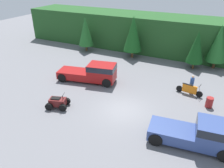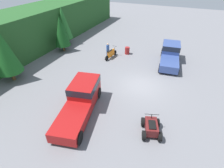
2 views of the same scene
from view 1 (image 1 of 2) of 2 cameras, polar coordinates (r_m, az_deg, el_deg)
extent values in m
plane|color=slate|center=(18.07, 3.04, -6.74)|extent=(80.00, 80.00, 0.00)
cube|color=#235123|center=(31.32, 15.26, 12.20)|extent=(44.00, 6.00, 4.80)
cylinder|color=brown|center=(31.63, -6.68, 9.37)|extent=(0.28, 0.28, 0.84)
cone|color=#236628|center=(30.99, -6.92, 13.45)|extent=(2.05, 2.05, 3.81)
cylinder|color=brown|center=(28.99, 5.31, 7.87)|extent=(0.32, 0.32, 0.96)
cone|color=#19561E|center=(28.21, 5.54, 12.96)|extent=(2.34, 2.34, 4.36)
cylinder|color=brown|center=(27.15, 20.45, 4.63)|extent=(0.26, 0.26, 0.79)
cone|color=#144719|center=(26.44, 21.23, 9.02)|extent=(1.94, 1.94, 3.61)
cylinder|color=brown|center=(28.19, 25.04, 4.69)|extent=(0.30, 0.30, 0.90)
cone|color=#236628|center=(27.43, 26.07, 9.50)|extent=(2.20, 2.20, 4.11)
cube|color=maroon|center=(21.89, -2.66, 3.03)|extent=(3.00, 2.42, 1.70)
cube|color=#1E232D|center=(21.66, -2.70, 4.37)|extent=(3.03, 2.45, 0.54)
cube|color=maroon|center=(23.04, -9.71, 2.66)|extent=(3.58, 2.55, 0.76)
cylinder|color=black|center=(22.74, -0.22, 2.24)|extent=(0.95, 0.47, 0.91)
cylinder|color=black|center=(21.23, -1.38, 0.30)|extent=(0.95, 0.47, 0.91)
cylinder|color=black|center=(24.24, -11.13, 3.35)|extent=(0.95, 0.47, 0.91)
cylinder|color=black|center=(22.83, -12.90, 1.61)|extent=(0.95, 0.47, 0.91)
cube|color=#334784|center=(15.28, 25.46, -12.02)|extent=(2.58, 2.16, 1.70)
cube|color=#1E232D|center=(14.96, 25.89, -10.35)|extent=(2.61, 2.19, 0.54)
cube|color=#334784|center=(15.36, 15.18, -11.97)|extent=(3.11, 2.23, 0.76)
cylinder|color=black|center=(16.45, 26.92, -12.19)|extent=(0.94, 0.38, 0.91)
cylinder|color=black|center=(16.19, 12.37, -10.07)|extent=(0.94, 0.38, 0.91)
cylinder|color=black|center=(14.84, 11.33, -13.98)|extent=(0.94, 0.38, 0.91)
cylinder|color=black|center=(21.09, 21.82, -2.53)|extent=(0.61, 0.19, 0.61)
cylinder|color=black|center=(21.46, 17.19, -1.18)|extent=(0.61, 0.19, 0.61)
cube|color=orange|center=(21.14, 19.59, -1.23)|extent=(1.32, 0.36, 0.76)
cylinder|color=#B7B7BC|center=(20.89, 21.90, -1.43)|extent=(0.33, 0.10, 0.86)
cylinder|color=black|center=(20.70, 22.11, -0.35)|extent=(0.13, 0.60, 0.04)
cube|color=black|center=(21.00, 19.20, -0.09)|extent=(0.97, 0.29, 0.06)
cylinder|color=black|center=(18.95, -11.73, -4.46)|extent=(0.65, 0.40, 0.61)
cylinder|color=black|center=(18.17, -12.73, -6.09)|extent=(0.65, 0.40, 0.61)
cylinder|color=black|center=(19.36, -15.02, -4.14)|extent=(0.65, 0.40, 0.61)
cylinder|color=black|center=(18.60, -16.15, -5.71)|extent=(0.65, 0.40, 0.61)
cube|color=#5B1919|center=(18.65, -13.99, -4.53)|extent=(1.49, 1.15, 0.58)
cylinder|color=black|center=(18.24, -12.74, -3.42)|extent=(0.06, 0.06, 0.35)
cylinder|color=black|center=(18.16, -12.79, -2.95)|extent=(0.33, 0.91, 0.04)
cube|color=black|center=(18.53, -14.50, -3.62)|extent=(0.86, 0.66, 0.08)
cylinder|color=navy|center=(21.67, 20.01, -0.97)|extent=(0.22, 0.22, 0.86)
cylinder|color=navy|center=(21.50, 19.79, -1.16)|extent=(0.22, 0.22, 0.86)
cylinder|color=#2D5199|center=(21.26, 20.22, 0.72)|extent=(0.44, 0.44, 0.65)
sphere|color=tan|center=(21.07, 20.41, 1.79)|extent=(0.29, 0.29, 0.23)
cylinder|color=maroon|center=(19.89, 24.08, -4.41)|extent=(0.58, 0.58, 0.88)
camera|label=2|loc=(22.06, -36.39, 20.51)|focal=28.00mm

